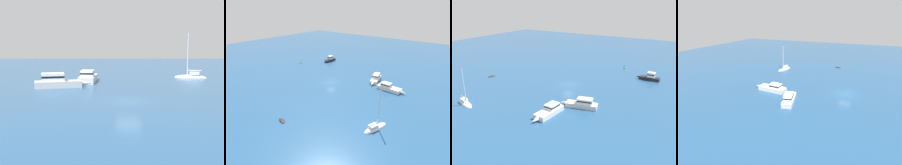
# 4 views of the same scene
# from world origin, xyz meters

# --- Properties ---
(ground_plane) EXTENTS (160.00, 160.00, 0.00)m
(ground_plane) POSITION_xyz_m (0.00, 0.00, 0.00)
(ground_plane) COLOR navy
(motor_cruiser) EXTENTS (7.67, 3.29, 1.93)m
(motor_cruiser) POSITION_xyz_m (-8.56, 9.72, 0.77)
(motor_cruiser) COLOR silver
(motor_cruiser) RESTS_ON ground
(yacht) EXTENTS (5.47, 2.98, 7.97)m
(yacht) POSITION_xyz_m (11.96, 20.38, 0.17)
(yacht) COLOR white
(yacht) RESTS_ON ground
(powerboat) EXTENTS (2.68, 7.80, 1.81)m
(powerboat) POSITION_xyz_m (-4.95, 15.51, 0.70)
(powerboat) COLOR silver
(powerboat) RESTS_ON ground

